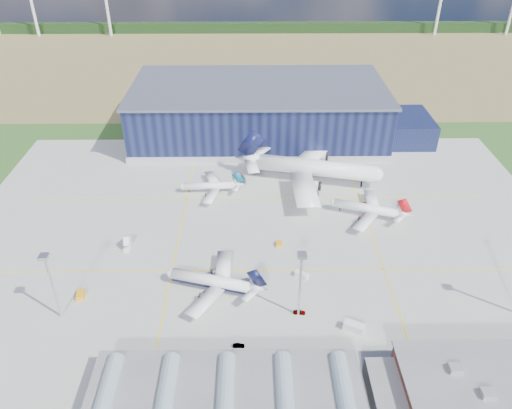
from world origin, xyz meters
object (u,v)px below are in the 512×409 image
(light_mast_west, at_px, (50,277))
(car_a, at_px, (299,312))
(gse_van_b, at_px, (302,275))
(airstair, at_px, (128,243))
(hangar, at_px, (264,114))
(airliner_red, at_px, (367,204))
(airliner_navy, at_px, (211,276))
(car_b, at_px, (239,346))
(airliner_regional, at_px, (209,183))
(ops_building, at_px, (495,390))
(airliner_widebody, at_px, (316,160))
(light_mast_center, at_px, (301,275))
(gse_tug_b, at_px, (279,244))
(gse_cart_a, at_px, (366,208))
(gse_van_a, at_px, (354,327))
(gse_tug_a, at_px, (80,295))

(light_mast_west, bearing_deg, car_a, 0.32)
(gse_van_b, xyz_separation_m, airstair, (-59.56, 16.95, 0.61))
(hangar, distance_m, airliner_red, 81.99)
(light_mast_west, bearing_deg, airliner_navy, 14.56)
(car_a, bearing_deg, light_mast_west, 94.57)
(car_b, bearing_deg, airliner_regional, 9.83)
(ops_building, bearing_deg, light_mast_west, 165.38)
(airstair, relative_size, car_a, 1.38)
(airliner_regional, height_order, gse_van_b, airliner_regional)
(airliner_widebody, bearing_deg, hangar, 127.19)
(light_mast_center, height_order, gse_van_b, light_mast_center)
(light_mast_west, distance_m, car_b, 56.00)
(airliner_widebody, bearing_deg, car_a, -85.65)
(gse_tug_b, bearing_deg, hangar, 92.96)
(hangar, relative_size, car_a, 40.08)
(gse_tug_b, bearing_deg, airliner_red, 29.45)
(car_b, bearing_deg, gse_tug_b, -15.83)
(airstair, relative_size, car_b, 1.56)
(airliner_red, distance_m, airliner_regional, 63.50)
(hangar, xyz_separation_m, gse_cart_a, (38.34, -68.31, -10.97))
(airliner_widebody, bearing_deg, gse_cart_a, -36.30)
(hangar, height_order, light_mast_west, hangar)
(airliner_widebody, relative_size, gse_van_b, 14.57)
(airliner_regional, bearing_deg, light_mast_center, 111.72)
(airliner_regional, relative_size, gse_van_a, 4.53)
(light_mast_west, height_order, airstair, light_mast_west)
(airliner_widebody, relative_size, gse_tug_b, 21.34)
(airliner_widebody, distance_m, airliner_regional, 45.20)
(gse_cart_a, xyz_separation_m, gse_van_b, (-28.73, -39.87, 0.35))
(light_mast_west, relative_size, airliner_regional, 0.85)
(hangar, bearing_deg, airstair, -118.70)
(airliner_red, distance_m, airliner_widebody, 31.35)
(ops_building, height_order, airstair, ops_building)
(gse_tug_a, distance_m, airstair, 27.19)
(light_mast_west, distance_m, airliner_red, 113.14)
(airliner_widebody, bearing_deg, car_b, -95.02)
(airliner_red, distance_m, gse_van_b, 45.01)
(gse_tug_a, height_order, gse_van_a, gse_van_a)
(light_mast_center, relative_size, airstair, 4.60)
(gse_cart_a, bearing_deg, gse_tug_b, -155.04)
(airliner_red, distance_m, airstair, 89.08)
(airliner_navy, relative_size, airliner_red, 1.06)
(airliner_red, bearing_deg, car_b, 73.18)
(airliner_widebody, xyz_separation_m, gse_van_b, (-10.73, -61.33, -9.31))
(gse_cart_a, relative_size, airstair, 0.60)
(gse_tug_b, distance_m, gse_van_b, 18.14)
(ops_building, xyz_separation_m, gse_tug_a, (-111.56, 38.09, -4.00))
(gse_van_b, bearing_deg, airstair, 104.33)
(light_mast_center, distance_m, airliner_widebody, 79.22)
(light_mast_center, bearing_deg, light_mast_west, 180.00)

